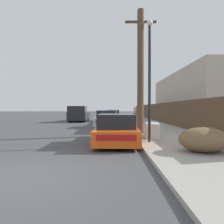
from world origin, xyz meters
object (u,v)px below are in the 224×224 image
car_parked_mid (108,119)px  brush_pile (205,140)px  car_parked_far (113,116)px  utility_pole (141,70)px  pickup_truck (80,114)px  parked_sports_car_red (117,130)px  street_lamp (150,72)px  pedestrian (135,113)px  discarded_fridge (153,130)px

car_parked_mid → brush_pile: size_ratio=2.82×
car_parked_far → utility_pole: bearing=-84.0°
pickup_truck → car_parked_far: bearing=-164.7°
brush_pile → pickup_truck: bearing=110.5°
car_parked_far → parked_sports_car_red: bearing=-89.8°
car_parked_far → car_parked_mid: bearing=-93.2°
parked_sports_car_red → brush_pile: (2.82, -2.65, -0.06)m
street_lamp → pedestrian: street_lamp is taller
car_parked_mid → car_parked_far: size_ratio=1.10×
car_parked_mid → brush_pile: 11.67m
car_parked_mid → street_lamp: (1.99, -8.96, 2.48)m
discarded_fridge → brush_pile: brush_pile is taller
parked_sports_car_red → pedestrian: 20.59m
street_lamp → pedestrian: 20.99m
parked_sports_car_red → car_parked_mid: 8.53m
utility_pole → parked_sports_car_red: bearing=-117.2°
parked_sports_car_red → pickup_truck: size_ratio=0.82×
discarded_fridge → parked_sports_car_red: bearing=-138.9°
car_parked_far → brush_pile: car_parked_far is taller
discarded_fridge → street_lamp: size_ratio=0.36×
car_parked_mid → utility_pole: utility_pole is taller
car_parked_mid → utility_pole: size_ratio=0.65×
pickup_truck → street_lamp: 17.52m
discarded_fridge → parked_sports_car_red: size_ratio=0.40×
pickup_truck → brush_pile: 19.93m
discarded_fridge → car_parked_mid: (-2.42, 7.33, 0.17)m
utility_pole → brush_pile: size_ratio=4.34×
discarded_fridge → pedestrian: 19.23m
utility_pole → car_parked_far: bearing=96.2°
parked_sports_car_red → pickup_truck: pickup_truck is taller
car_parked_mid → pedestrian: size_ratio=2.75×
car_parked_far → utility_pole: (1.58, -14.40, 3.12)m
discarded_fridge → pickup_truck: pickup_truck is taller
car_parked_far → pedestrian: size_ratio=2.49×
utility_pole → pedestrian: 17.86m
pickup_truck → utility_pole: 14.64m
parked_sports_car_red → pedestrian: bearing=83.5°
car_parked_mid → pickup_truck: size_ratio=0.80×
car_parked_mid → car_parked_far: (0.45, 8.69, -0.01)m
discarded_fridge → utility_pole: 3.68m
street_lamp → utility_pole: bearing=89.4°
parked_sports_car_red → utility_pole: 4.46m
car_parked_mid → pickup_truck: (-3.57, 7.51, 0.26)m
parked_sports_car_red → utility_pole: (1.44, 2.80, 3.17)m
discarded_fridge → car_parked_far: bearing=105.4°
car_parked_mid → brush_pile: car_parked_mid is taller
car_parked_mid → pickup_truck: 8.32m
pickup_truck → utility_pole: size_ratio=0.81×
car_parked_mid → car_parked_far: 8.70m
brush_pile → parked_sports_car_red: bearing=136.8°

